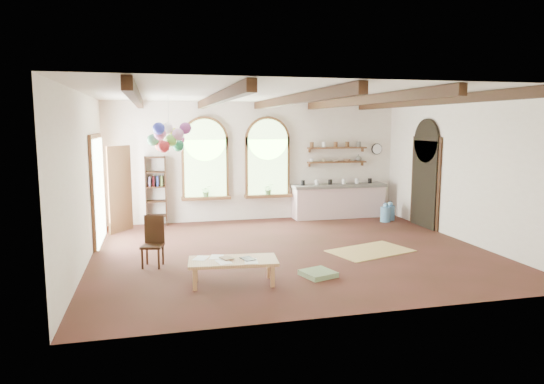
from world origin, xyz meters
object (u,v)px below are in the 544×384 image
object	(u,v)px
kitchen_counter	(339,201)
balloon_cluster	(169,137)
side_chair	(153,252)
coffee_table	(233,262)

from	to	relation	value
kitchen_counter	balloon_cluster	xyz separation A→B (m)	(-4.70, -2.40, 1.87)
kitchen_counter	side_chair	world-z (taller)	same
kitchen_counter	balloon_cluster	distance (m)	5.60
coffee_table	balloon_cluster	bearing A→B (deg)	108.87
kitchen_counter	side_chair	size ratio (longest dim) A/B	2.85
side_chair	balloon_cluster	bearing A→B (deg)	72.74
kitchen_counter	balloon_cluster	size ratio (longest dim) A/B	2.32
coffee_table	balloon_cluster	size ratio (longest dim) A/B	1.31
coffee_table	balloon_cluster	distance (m)	3.39
coffee_table	side_chair	xyz separation A→B (m)	(-1.28, 1.33, -0.09)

